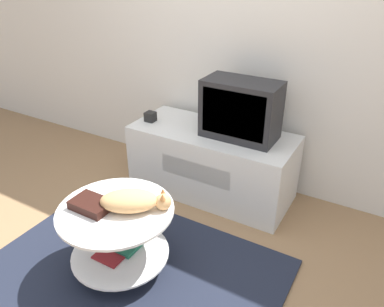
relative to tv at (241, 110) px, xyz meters
name	(u,v)px	position (x,y,z in m)	size (l,w,h in m)	color
ground_plane	(129,277)	(-0.21, -1.18, -0.80)	(12.00, 12.00, 0.00)	#93704C
wall_back	(238,32)	(-0.21, 0.35, 0.50)	(8.00, 0.05, 2.60)	silver
rug	(129,276)	(-0.21, -1.18, -0.79)	(1.86, 1.39, 0.02)	#1E2333
tv_stand	(212,162)	(-0.22, -0.02, -0.51)	(1.35, 0.58, 0.57)	silver
tv	(241,110)	(0.00, 0.00, 0.00)	(0.58, 0.31, 0.45)	#232326
speaker	(150,117)	(-0.79, -0.10, -0.19)	(0.08, 0.08, 0.08)	black
coffee_table	(118,231)	(-0.30, -1.15, -0.48)	(0.71, 0.71, 0.47)	#B2B2B7
dvd_box	(92,204)	(-0.43, -1.21, -0.28)	(0.24, 0.16, 0.05)	black
cat	(132,201)	(-0.21, -1.10, -0.25)	(0.50, 0.36, 0.13)	tan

